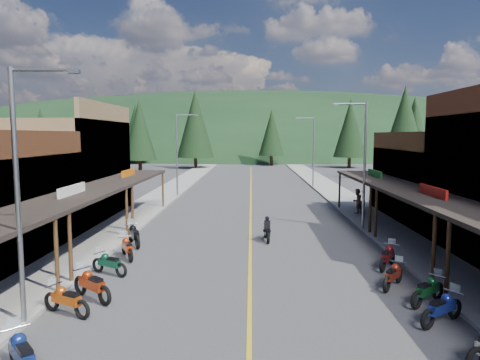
# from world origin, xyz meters

# --- Properties ---
(ground) EXTENTS (220.00, 220.00, 0.00)m
(ground) POSITION_xyz_m (0.00, 0.00, 0.00)
(ground) COLOR #38383A
(ground) RESTS_ON ground
(centerline) EXTENTS (0.15, 90.00, 0.01)m
(centerline) POSITION_xyz_m (0.00, 20.00, 0.01)
(centerline) COLOR gold
(centerline) RESTS_ON ground
(sidewalk_west) EXTENTS (3.40, 94.00, 0.15)m
(sidewalk_west) POSITION_xyz_m (-8.70, 20.00, 0.07)
(sidewalk_west) COLOR gray
(sidewalk_west) RESTS_ON ground
(sidewalk_east) EXTENTS (3.40, 94.00, 0.15)m
(sidewalk_east) POSITION_xyz_m (8.70, 20.00, 0.07)
(sidewalk_east) COLOR gray
(sidewalk_east) RESTS_ON ground
(shop_west_3) EXTENTS (10.90, 10.20, 8.20)m
(shop_west_3) POSITION_xyz_m (-13.78, 11.30, 3.52)
(shop_west_3) COLOR brown
(shop_west_3) RESTS_ON ground
(shop_east_3) EXTENTS (10.90, 10.20, 6.20)m
(shop_east_3) POSITION_xyz_m (13.75, 11.30, 2.53)
(shop_east_3) COLOR #4C2D16
(shop_east_3) RESTS_ON ground
(streetlight_0) EXTENTS (2.16, 0.18, 8.00)m
(streetlight_0) POSITION_xyz_m (-6.95, -6.00, 4.46)
(streetlight_0) COLOR gray
(streetlight_0) RESTS_ON ground
(streetlight_1) EXTENTS (2.16, 0.18, 8.00)m
(streetlight_1) POSITION_xyz_m (-6.95, 22.00, 4.46)
(streetlight_1) COLOR gray
(streetlight_1) RESTS_ON ground
(streetlight_2) EXTENTS (2.16, 0.18, 8.00)m
(streetlight_2) POSITION_xyz_m (6.95, 8.00, 4.46)
(streetlight_2) COLOR gray
(streetlight_2) RESTS_ON ground
(streetlight_3) EXTENTS (2.16, 0.18, 8.00)m
(streetlight_3) POSITION_xyz_m (6.95, 30.00, 4.46)
(streetlight_3) COLOR gray
(streetlight_3) RESTS_ON ground
(ridge_hill) EXTENTS (310.00, 140.00, 60.00)m
(ridge_hill) POSITION_xyz_m (0.00, 135.00, 0.00)
(ridge_hill) COLOR black
(ridge_hill) RESTS_ON ground
(pine_0) EXTENTS (5.04, 5.04, 11.00)m
(pine_0) POSITION_xyz_m (-40.00, 62.00, 6.48)
(pine_0) COLOR black
(pine_0) RESTS_ON ground
(pine_1) EXTENTS (5.88, 5.88, 12.50)m
(pine_1) POSITION_xyz_m (-24.00, 70.00, 7.24)
(pine_1) COLOR black
(pine_1) RESTS_ON ground
(pine_2) EXTENTS (6.72, 6.72, 14.00)m
(pine_2) POSITION_xyz_m (-10.00, 58.00, 7.99)
(pine_2) COLOR black
(pine_2) RESTS_ON ground
(pine_3) EXTENTS (5.04, 5.04, 11.00)m
(pine_3) POSITION_xyz_m (4.00, 66.00, 6.48)
(pine_3) COLOR black
(pine_3) RESTS_ON ground
(pine_4) EXTENTS (5.88, 5.88, 12.50)m
(pine_4) POSITION_xyz_m (18.00, 60.00, 7.24)
(pine_4) COLOR black
(pine_4) RESTS_ON ground
(pine_5) EXTENTS (6.72, 6.72, 14.00)m
(pine_5) POSITION_xyz_m (34.00, 72.00, 7.99)
(pine_5) COLOR black
(pine_5) RESTS_ON ground
(pine_7) EXTENTS (5.88, 5.88, 12.50)m
(pine_7) POSITION_xyz_m (-32.00, 76.00, 7.24)
(pine_7) COLOR black
(pine_7) RESTS_ON ground
(pine_8) EXTENTS (4.48, 4.48, 10.00)m
(pine_8) POSITION_xyz_m (-22.00, 40.00, 5.98)
(pine_8) COLOR black
(pine_8) RESTS_ON ground
(pine_9) EXTENTS (4.93, 4.93, 10.80)m
(pine_9) POSITION_xyz_m (24.00, 45.00, 6.38)
(pine_9) COLOR black
(pine_9) RESTS_ON ground
(pine_10) EXTENTS (5.38, 5.38, 11.60)m
(pine_10) POSITION_xyz_m (-18.00, 50.00, 6.78)
(pine_10) COLOR black
(pine_10) RESTS_ON ground
(pine_11) EXTENTS (5.82, 5.82, 12.40)m
(pine_11) POSITION_xyz_m (20.00, 38.00, 7.19)
(pine_11) COLOR black
(pine_11) RESTS_ON ground
(bike_west_4) EXTENTS (2.06, 2.16, 1.28)m
(bike_west_4) POSITION_xyz_m (-5.60, -8.86, 0.64)
(bike_west_4) COLOR navy
(bike_west_4) RESTS_ON ground
(bike_west_5) EXTENTS (2.12, 1.50, 1.16)m
(bike_west_5) POSITION_xyz_m (-6.10, -5.19, 0.58)
(bike_west_5) COLOR #B2450C
(bike_west_5) RESTS_ON ground
(bike_west_6) EXTENTS (2.23, 1.98, 1.28)m
(bike_west_6) POSITION_xyz_m (-5.73, -3.87, 0.64)
(bike_west_6) COLOR #99290A
(bike_west_6) RESTS_ON ground
(bike_west_7) EXTENTS (2.03, 1.49, 1.11)m
(bike_west_7) POSITION_xyz_m (-6.04, -1.05, 0.56)
(bike_west_7) COLOR #0C402A
(bike_west_7) RESTS_ON ground
(bike_west_8) EXTENTS (1.58, 2.14, 1.18)m
(bike_west_8) POSITION_xyz_m (-5.99, 1.43, 0.59)
(bike_west_8) COLOR red
(bike_west_8) RESTS_ON ground
(bike_west_9) EXTENTS (1.73, 2.37, 1.30)m
(bike_west_9) POSITION_xyz_m (-6.31, 3.84, 0.65)
(bike_west_9) COLOR black
(bike_west_9) RESTS_ON ground
(bike_east_5) EXTENTS (2.07, 1.71, 1.16)m
(bike_east_5) POSITION_xyz_m (6.09, -5.56, 0.58)
(bike_east_5) COLOR navy
(bike_east_5) RESTS_ON ground
(bike_east_6) EXTENTS (1.98, 1.77, 1.14)m
(bike_east_6) POSITION_xyz_m (6.30, -3.94, 0.57)
(bike_east_6) COLOR #0E461D
(bike_east_6) RESTS_ON ground
(bike_east_7) EXTENTS (1.69, 1.94, 1.11)m
(bike_east_7) POSITION_xyz_m (5.63, -2.29, 0.56)
(bike_east_7) COLOR maroon
(bike_east_7) RESTS_ON ground
(bike_east_8) EXTENTS (1.70, 2.13, 1.19)m
(bike_east_8) POSITION_xyz_m (6.20, 0.23, 0.60)
(bike_east_8) COLOR maroon
(bike_east_8) RESTS_ON ground
(rider_on_bike) EXTENTS (0.78, 1.98, 1.48)m
(rider_on_bike) POSITION_xyz_m (0.94, 5.06, 0.59)
(rider_on_bike) COLOR black
(rider_on_bike) RESTS_ON ground
(pedestrian_east_b) EXTENTS (1.02, 0.97, 1.85)m
(pedestrian_east_b) POSITION_xyz_m (7.98, 13.20, 1.07)
(pedestrian_east_b) COLOR brown
(pedestrian_east_b) RESTS_ON sidewalk_east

